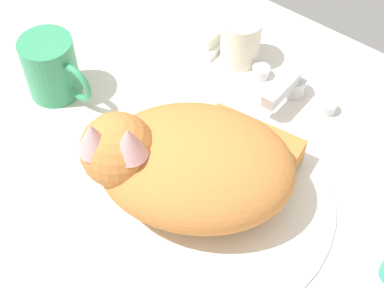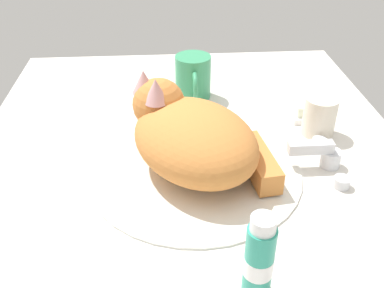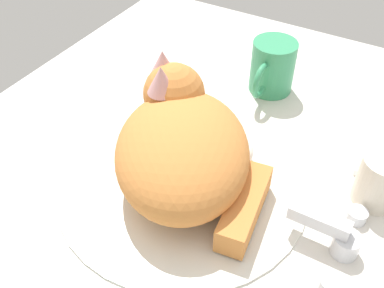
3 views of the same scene
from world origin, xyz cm
name	(u,v)px [view 3 (image 3 of 3)]	position (x,y,z in cm)	size (l,w,h in cm)	color
ground_plane	(183,190)	(0.00, 0.00, -1.50)	(110.00, 82.50, 3.00)	silver
sink_basin	(183,181)	(0.00, 0.00, 0.39)	(37.23, 37.23, 0.78)	silver
faucet	(337,238)	(0.00, 22.93, 2.17)	(14.80, 9.73, 5.09)	silver
cat	(183,143)	(-1.23, -0.60, 6.89)	(30.98, 28.68, 14.93)	#D17F3D
coffee_mug	(272,67)	(-28.73, 1.79, 4.87)	(12.42, 8.00, 9.73)	#389966
rinse_cup	(380,181)	(-11.00, 25.34, 3.89)	(6.41, 6.41, 7.79)	silver
soap_dish	(382,162)	(-18.76, 24.77, 0.60)	(9.00, 6.40, 1.20)	white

